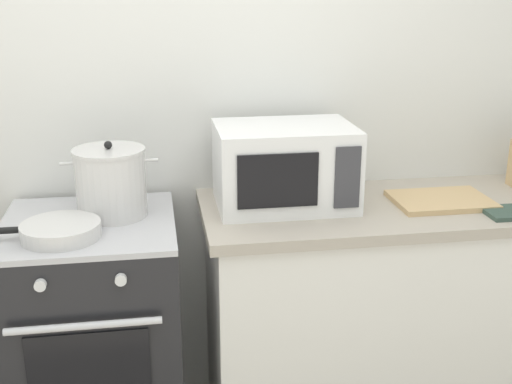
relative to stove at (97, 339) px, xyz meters
name	(u,v)px	position (x,y,z in m)	size (l,w,h in m)	color
back_wall	(255,103)	(0.65, 0.37, 0.79)	(4.40, 0.10, 2.50)	silver
lower_cabinet_right	(416,315)	(1.25, 0.02, -0.02)	(1.64, 0.56, 0.88)	white
countertop_right	(426,207)	(1.25, 0.02, 0.44)	(1.70, 0.60, 0.04)	#ADA393
stove	(97,339)	(0.00, 0.00, 0.00)	(0.60, 0.64, 0.92)	black
stock_pot	(111,182)	(0.09, 0.06, 0.58)	(0.34, 0.25, 0.27)	silver
frying_pan	(59,230)	(-0.08, -0.13, 0.48)	(0.46, 0.26, 0.05)	silver
microwave	(285,166)	(0.71, 0.08, 0.61)	(0.50, 0.37, 0.30)	white
cutting_board	(441,200)	(1.30, 0.00, 0.47)	(0.36, 0.26, 0.02)	tan
oven_mitt	(510,212)	(1.49, -0.16, 0.47)	(0.18, 0.14, 0.02)	#384C42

